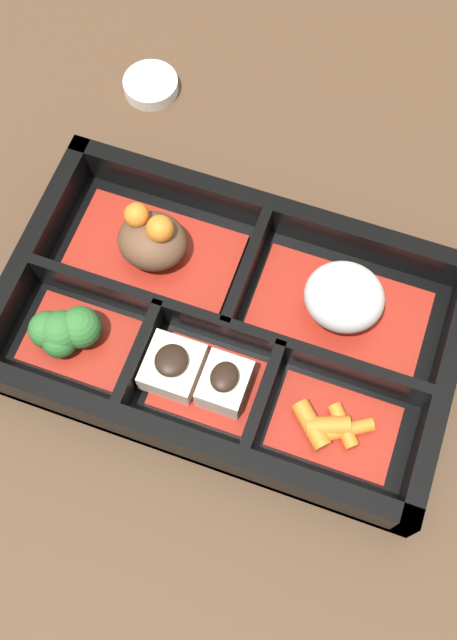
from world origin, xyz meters
TOP-DOWN VIEW (x-y plane):
  - ground_plane at (0.00, 0.00)m, footprint 3.00×3.00m
  - bento_base at (0.00, 0.00)m, footprint 0.33×0.21m
  - bento_rim at (-0.00, -0.00)m, footprint 0.33×0.21m
  - bowl_stew at (-0.08, 0.04)m, footprint 0.13×0.08m
  - bowl_rice at (0.08, 0.04)m, footprint 0.13×0.08m
  - bowl_greens at (-0.11, -0.05)m, footprint 0.08×0.06m
  - bowl_tofu at (-0.01, -0.05)m, footprint 0.08×0.06m
  - bowl_carrots at (0.10, -0.05)m, footprint 0.09×0.06m
  - sauce_dish at (-0.14, 0.20)m, footprint 0.05×0.05m

SIDE VIEW (x-z plane):
  - ground_plane at x=0.00m, z-range 0.00..0.00m
  - bento_base at x=0.00m, z-range 0.00..0.01m
  - sauce_dish at x=-0.14m, z-range 0.00..0.01m
  - bowl_carrots at x=0.10m, z-range 0.01..0.03m
  - bento_rim at x=0.00m, z-range 0.00..0.04m
  - bowl_tofu at x=-0.01m, z-range 0.01..0.04m
  - bowl_greens at x=-0.11m, z-range 0.01..0.05m
  - bowl_stew at x=-0.08m, z-range 0.00..0.05m
  - bowl_rice at x=0.08m, z-range 0.01..0.06m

